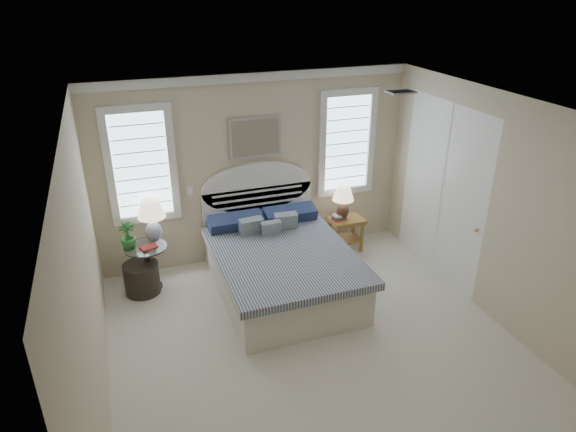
% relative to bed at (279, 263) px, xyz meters
% --- Properties ---
extents(floor, '(4.50, 5.00, 0.01)m').
position_rel_bed_xyz_m(floor, '(0.00, -1.46, -0.39)').
color(floor, silver).
rests_on(floor, ground).
extents(ceiling, '(4.50, 5.00, 0.01)m').
position_rel_bed_xyz_m(ceiling, '(0.00, -1.46, 2.31)').
color(ceiling, silver).
rests_on(ceiling, wall_back).
extents(wall_back, '(4.50, 0.02, 2.70)m').
position_rel_bed_xyz_m(wall_back, '(0.00, 1.04, 0.96)').
color(wall_back, beige).
rests_on(wall_back, floor).
extents(wall_left, '(0.02, 5.00, 2.70)m').
position_rel_bed_xyz_m(wall_left, '(-2.25, -1.46, 0.96)').
color(wall_left, beige).
rests_on(wall_left, floor).
extents(wall_right, '(0.02, 5.00, 2.70)m').
position_rel_bed_xyz_m(wall_right, '(2.25, -1.46, 0.96)').
color(wall_right, beige).
rests_on(wall_right, floor).
extents(crown_molding, '(4.50, 0.08, 0.12)m').
position_rel_bed_xyz_m(crown_molding, '(0.00, 1.00, 2.25)').
color(crown_molding, silver).
rests_on(crown_molding, wall_back).
extents(hvac_vent, '(0.30, 0.20, 0.02)m').
position_rel_bed_xyz_m(hvac_vent, '(1.20, -0.66, 2.29)').
color(hvac_vent, '#B2B2B2').
rests_on(hvac_vent, ceiling).
extents(switch_plate, '(0.08, 0.01, 0.12)m').
position_rel_bed_xyz_m(switch_plate, '(-0.95, 1.03, 0.76)').
color(switch_plate, silver).
rests_on(switch_plate, wall_back).
extents(window_left, '(0.90, 0.06, 1.60)m').
position_rel_bed_xyz_m(window_left, '(-1.55, 1.02, 1.21)').
color(window_left, '#ACC7DA').
rests_on(window_left, wall_back).
extents(window_right, '(0.90, 0.06, 1.60)m').
position_rel_bed_xyz_m(window_right, '(1.40, 1.02, 1.21)').
color(window_right, '#ACC7DA').
rests_on(window_right, wall_back).
extents(painting, '(0.74, 0.04, 0.58)m').
position_rel_bed_xyz_m(painting, '(0.00, 1.00, 1.43)').
color(painting, silver).
rests_on(painting, wall_back).
extents(closet_door, '(0.02, 1.80, 2.40)m').
position_rel_bed_xyz_m(closet_door, '(2.23, -0.26, 0.81)').
color(closet_door, white).
rests_on(closet_door, floor).
extents(bed, '(1.72, 2.28, 1.47)m').
position_rel_bed_xyz_m(bed, '(0.00, 0.00, 0.00)').
color(bed, beige).
rests_on(bed, floor).
extents(side_table_left, '(0.56, 0.56, 0.63)m').
position_rel_bed_xyz_m(side_table_left, '(-1.65, 0.59, 0.00)').
color(side_table_left, black).
rests_on(side_table_left, floor).
extents(nightstand_right, '(0.50, 0.40, 0.53)m').
position_rel_bed_xyz_m(nightstand_right, '(1.30, 0.69, 0.00)').
color(nightstand_right, olive).
rests_on(nightstand_right, floor).
extents(floor_pot, '(0.57, 0.57, 0.42)m').
position_rel_bed_xyz_m(floor_pot, '(-1.75, 0.52, -0.18)').
color(floor_pot, black).
rests_on(floor_pot, floor).
extents(lamp_left, '(0.45, 0.45, 0.59)m').
position_rel_bed_xyz_m(lamp_left, '(-1.51, 0.74, 0.60)').
color(lamp_left, silver).
rests_on(lamp_left, side_table_left).
extents(lamp_right, '(0.32, 0.32, 0.52)m').
position_rel_bed_xyz_m(lamp_right, '(1.24, 0.71, 0.46)').
color(lamp_right, black).
rests_on(lamp_right, nightstand_right).
extents(potted_plant, '(0.24, 0.24, 0.37)m').
position_rel_bed_xyz_m(potted_plant, '(-1.85, 0.60, 0.43)').
color(potted_plant, '#296528').
rests_on(potted_plant, side_table_left).
extents(books_left, '(0.24, 0.20, 0.03)m').
position_rel_bed_xyz_m(books_left, '(-1.61, 0.53, 0.26)').
color(books_left, '#A82F2A').
rests_on(books_left, side_table_left).
extents(books_right, '(0.20, 0.16, 0.08)m').
position_rel_bed_xyz_m(books_right, '(1.18, 0.69, 0.18)').
color(books_right, '#A82F2A').
rests_on(books_right, nightstand_right).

